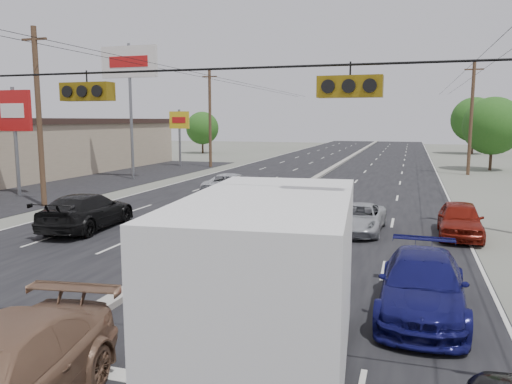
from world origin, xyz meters
TOP-DOWN VIEW (x-y plane):
  - ground at (0.00, 0.00)m, footprint 200.00×200.00m
  - road_surface at (0.00, 30.00)m, footprint 20.00×160.00m
  - center_median at (0.00, 30.00)m, footprint 0.50×160.00m
  - parking_lot at (-17.00, 25.00)m, footprint 10.00×42.00m
  - utility_pole_left_b at (-12.50, 15.00)m, footprint 1.60×0.30m
  - utility_pole_left_c at (-12.50, 40.00)m, footprint 1.60×0.30m
  - utility_pole_right_c at (12.50, 40.00)m, footprint 1.60×0.30m
  - traffic_signals at (1.40, 0.00)m, footprint 25.00×0.30m
  - pole_sign_mid at (-17.00, 18.00)m, footprint 2.60×0.25m
  - pole_sign_billboard at (-14.50, 28.00)m, footprint 5.00×0.25m
  - pole_sign_far at (-16.00, 40.00)m, footprint 2.20×0.25m
  - tree_left_far at (-22.00, 60.00)m, footprint 4.80×4.80m
  - tree_right_mid at (15.00, 45.00)m, footprint 5.60×5.60m
  - tree_right_far at (16.00, 70.00)m, footprint 6.40×6.40m
  - box_truck at (5.26, 0.01)m, footprint 3.16×7.46m
  - red_sedan at (1.40, 5.77)m, footprint 1.73×3.96m
  - queue_car_a at (3.00, 10.36)m, footprint 1.80×4.37m
  - queue_car_b at (4.17, 6.14)m, footprint 1.69×3.82m
  - queue_car_c at (5.44, 13.55)m, footprint 2.23×4.51m
  - queue_car_d at (7.92, 4.51)m, footprint 2.23×5.23m
  - queue_car_e at (9.60, 13.90)m, footprint 1.86×4.38m
  - oncoming_near at (-6.36, 10.52)m, footprint 2.77×5.80m
  - oncoming_far at (-3.65, 22.07)m, footprint 2.58×5.32m

SIDE VIEW (x-z plane):
  - ground at x=0.00m, z-range 0.00..0.00m
  - road_surface at x=0.00m, z-range -0.01..0.01m
  - parking_lot at x=-17.00m, z-range -0.01..0.01m
  - center_median at x=0.00m, z-range 0.00..0.20m
  - queue_car_b at x=4.17m, z-range 0.00..1.22m
  - queue_car_c at x=5.44m, z-range 0.00..1.23m
  - red_sedan at x=1.40m, z-range 0.00..1.27m
  - oncoming_far at x=-3.65m, z-range 0.00..1.46m
  - queue_car_e at x=9.60m, z-range 0.00..1.48m
  - queue_car_a at x=3.00m, z-range 0.00..1.48m
  - queue_car_d at x=7.92m, z-range 0.00..1.50m
  - oncoming_near at x=-6.36m, z-range 0.00..1.63m
  - box_truck at x=5.26m, z-range 0.05..3.73m
  - tree_left_far at x=-22.00m, z-range 0.66..6.78m
  - tree_right_mid at x=15.00m, z-range 0.77..7.91m
  - pole_sign_far at x=-16.00m, z-range 1.41..7.41m
  - tree_right_far at x=16.00m, z-range 0.88..9.04m
  - utility_pole_left_b at x=-12.50m, z-range 0.11..10.11m
  - utility_pole_left_c at x=-12.50m, z-range 0.11..10.11m
  - utility_pole_right_c at x=12.50m, z-range 0.11..10.11m
  - pole_sign_mid at x=-17.00m, z-range 1.61..8.61m
  - traffic_signals at x=1.40m, z-range 5.22..5.77m
  - pole_sign_billboard at x=-14.50m, z-range 3.37..14.37m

